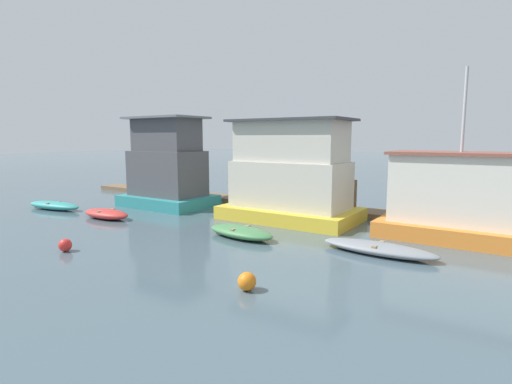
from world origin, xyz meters
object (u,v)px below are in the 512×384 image
Objects in this scene: houseboat_yellow at (290,175)px; dinghy_red at (106,214)px; dinghy_green at (241,232)px; dinghy_grey at (378,248)px; houseboat_orange at (476,201)px; houseboat_teal at (167,168)px; buoy_orange at (247,281)px; buoy_red at (65,245)px; dinghy_teal at (54,205)px; mooring_post_near_right at (354,200)px.

houseboat_yellow is 9.54m from dinghy_red.
dinghy_green is 5.49m from dinghy_grey.
houseboat_orange reaches higher than dinghy_red.
buoy_orange is at bearing -35.95° from houseboat_teal.
buoy_orange is at bearing 4.18° from buoy_red.
dinghy_grey is 5.66m from buoy_orange.
dinghy_teal is (-4.59, -4.46, -2.06)m from houseboat_teal.
dinghy_teal is at bearing -135.84° from houseboat_teal.
buoy_orange is at bearing -85.07° from mooring_post_near_right.
houseboat_orange is 4.88m from dinghy_grey.
dinghy_grey is (5.44, 0.73, -0.03)m from dinghy_green.
dinghy_red is at bearing -148.13° from houseboat_yellow.
buoy_red is at bearing -148.37° from dinghy_grey.
houseboat_yellow is 3.48m from mooring_post_near_right.
dinghy_teal is at bearing -177.20° from dinghy_green.
dinghy_grey is at bearing -62.44° from mooring_post_near_right.
houseboat_yellow reaches higher than mooring_post_near_right.
mooring_post_near_right is 13.20m from buoy_red.
buoy_orange is at bearing -52.64° from dinghy_green.
houseboat_yellow is 13.11× the size of buoy_orange.
houseboat_teal is 4.89m from dinghy_red.
houseboat_yellow is at bearing -144.25° from mooring_post_near_right.
mooring_post_near_right is at bearing 24.15° from dinghy_teal.
dinghy_teal is (-20.75, -5.24, -1.38)m from houseboat_orange.
houseboat_teal is 16.19m from houseboat_orange.
dinghy_grey is (18.15, 1.36, -0.03)m from dinghy_teal.
dinghy_green is at bearing -150.11° from houseboat_orange.
buoy_orange is (16.21, -3.96, 0.02)m from dinghy_teal.
dinghy_teal is at bearing 166.26° from buoy_orange.
dinghy_grey is 6.25m from mooring_post_near_right.
mooring_post_near_right is (-2.87, 5.50, 0.78)m from dinghy_grey.
dinghy_teal is 8.49× the size of buoy_red.
mooring_post_near_right is at bearing 94.93° from buoy_orange.
houseboat_yellow reaches higher than dinghy_red.
mooring_post_near_right is (10.69, 2.39, -1.30)m from houseboat_teal.
dinghy_teal is at bearing -155.85° from mooring_post_near_right.
buoy_red is (8.61, -4.52, -0.00)m from dinghy_teal.
buoy_orange is (-4.54, -9.20, -1.36)m from houseboat_orange.
houseboat_yellow is 14.35× the size of buoy_red.
dinghy_red is (-16.03, -5.21, -1.37)m from houseboat_orange.
houseboat_yellow reaches higher than dinghy_green.
buoy_red is at bearing -113.05° from houseboat_yellow.
buoy_red is at bearing -65.90° from houseboat_teal.
dinghy_grey is (13.55, -3.11, -2.08)m from houseboat_teal.
buoy_red is (-4.10, -5.14, -0.00)m from dinghy_green.
buoy_orange is (11.49, -3.99, 0.01)m from dinghy_red.
houseboat_orange is at bearing 2.76° from houseboat_teal.
houseboat_yellow is 10.49m from buoy_red.
dinghy_red is at bearing -175.74° from dinghy_green.
dinghy_red is 1.51× the size of mooring_post_near_right.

